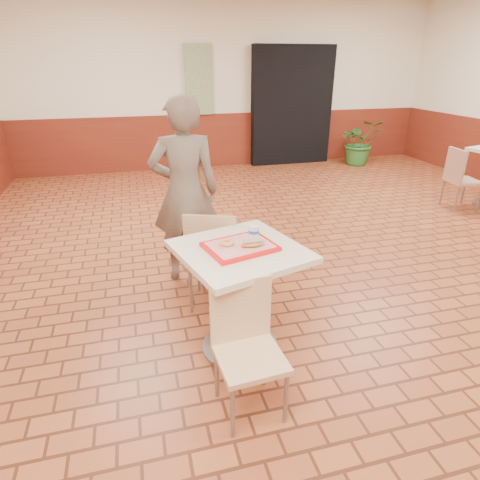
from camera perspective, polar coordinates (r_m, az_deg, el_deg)
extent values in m
cube|color=brown|center=(3.85, 16.67, -6.90)|extent=(8.00, 10.00, 0.01)
cube|color=#ECE3C5|center=(8.00, -1.40, 21.15)|extent=(8.00, 0.01, 3.00)
cube|color=maroon|center=(8.10, -1.29, 14.06)|extent=(8.00, 0.04, 1.00)
cube|color=black|center=(8.28, 7.37, 18.30)|extent=(1.60, 0.22, 2.20)
cube|color=gray|center=(7.82, -5.90, 21.70)|extent=(0.50, 0.03, 1.20)
cube|color=beige|center=(2.62, 0.00, -1.62)|extent=(0.76, 0.76, 0.04)
cylinder|color=gray|center=(2.82, 0.00, -8.97)|extent=(0.08, 0.08, 0.76)
cylinder|color=gray|center=(3.04, 0.00, -14.74)|extent=(0.55, 0.55, 0.03)
cube|color=#DFB985|center=(2.37, 1.47, -16.50)|extent=(0.39, 0.39, 0.04)
cube|color=#DFB985|center=(2.36, 0.11, -9.94)|extent=(0.37, 0.05, 0.41)
cylinder|color=gray|center=(2.36, -1.07, -23.34)|extent=(0.03, 0.03, 0.36)
cylinder|color=gray|center=(2.45, 6.54, -21.44)|extent=(0.03, 0.03, 0.36)
cylinder|color=gray|center=(2.58, -3.34, -18.38)|extent=(0.03, 0.03, 0.36)
cylinder|color=gray|center=(2.66, 3.55, -16.89)|extent=(0.03, 0.03, 0.36)
cube|color=tan|center=(3.34, -3.68, -2.81)|extent=(0.52, 0.52, 0.04)
cube|color=tan|center=(3.07, -4.29, -0.36)|extent=(0.39, 0.16, 0.44)
cylinder|color=gray|center=(3.57, -0.44, -4.76)|extent=(0.03, 0.03, 0.39)
cylinder|color=gray|center=(3.61, -5.91, -4.50)|extent=(0.03, 0.03, 0.39)
cylinder|color=gray|center=(3.27, -1.00, -7.67)|extent=(0.03, 0.03, 0.39)
cylinder|color=gray|center=(3.32, -6.99, -7.34)|extent=(0.03, 0.03, 0.39)
imported|color=#6B6053|center=(3.65, -7.82, 6.75)|extent=(0.65, 0.45, 1.69)
cube|color=red|center=(2.61, 0.00, -0.96)|extent=(0.43, 0.34, 0.02)
cube|color=#E18585|center=(2.60, 0.00, -0.69)|extent=(0.39, 0.29, 0.00)
torus|color=#EA8C55|center=(2.60, -1.93, -0.32)|extent=(0.13, 0.13, 0.03)
ellipsoid|color=#B48534|center=(2.57, 1.90, -0.51)|extent=(0.14, 0.07, 0.04)
cube|color=beige|center=(2.56, 1.90, -0.05)|extent=(0.13, 0.06, 0.01)
ellipsoid|color=#A64617|center=(2.56, 0.56, -0.85)|extent=(0.04, 0.03, 0.02)
cylinder|color=silver|center=(2.69, 1.97, 1.18)|extent=(0.07, 0.07, 0.09)
cylinder|color=blue|center=(2.68, 1.97, 1.27)|extent=(0.07, 0.07, 0.02)
cube|color=tan|center=(6.40, 29.18, 7.34)|extent=(0.44, 0.44, 0.04)
cube|color=tan|center=(6.24, 28.29, 9.40)|extent=(0.08, 0.39, 0.43)
cylinder|color=gray|center=(6.42, 30.85, 5.07)|extent=(0.03, 0.03, 0.38)
cylinder|color=gray|center=(6.67, 29.18, 6.05)|extent=(0.03, 0.03, 0.38)
cylinder|color=gray|center=(6.22, 28.41, 5.06)|extent=(0.03, 0.03, 0.38)
cylinder|color=gray|center=(6.48, 26.78, 6.06)|extent=(0.03, 0.03, 0.38)
imported|color=#2D6E2C|center=(8.52, 16.69, 13.20)|extent=(0.92, 0.83, 0.88)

